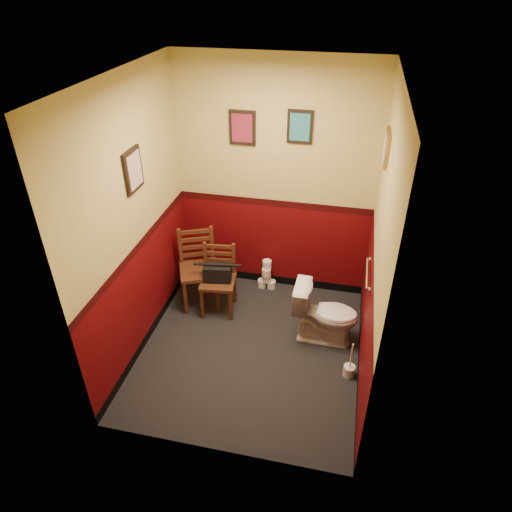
{
  "coord_description": "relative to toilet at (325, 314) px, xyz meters",
  "views": [
    {
      "loc": [
        0.8,
        -3.37,
        3.41
      ],
      "look_at": [
        0.0,
        0.25,
        1.0
      ],
      "focal_mm": 32.0,
      "sensor_mm": 36.0,
      "label": 1
    }
  ],
  "objects": [
    {
      "name": "grab_bar",
      "position": [
        0.35,
        -0.08,
        0.62
      ],
      "size": [
        0.05,
        0.56,
        0.06
      ],
      "color": "silver",
      "rests_on": "wall_right"
    },
    {
      "name": "wall_front",
      "position": [
        -0.72,
        -1.53,
        1.02
      ],
      "size": [
        2.2,
        0.0,
        2.7
      ],
      "primitive_type": "cube",
      "rotation": [
        -1.57,
        0.0,
        0.0
      ],
      "color": "#50060A",
      "rests_on": "ground"
    },
    {
      "name": "toilet",
      "position": [
        0.0,
        0.0,
        0.0
      ],
      "size": [
        0.69,
        0.4,
        0.66
      ],
      "primitive_type": "imported",
      "rotation": [
        0.0,
        0.0,
        1.54
      ],
      "color": "white",
      "rests_on": "floor"
    },
    {
      "name": "chair_right",
      "position": [
        -1.22,
        0.26,
        0.07
      ],
      "size": [
        0.42,
        0.42,
        0.8
      ],
      "rotation": [
        0.0,
        0.0,
        0.12
      ],
      "color": "#4C2716",
      "rests_on": "floor"
    },
    {
      "name": "floor",
      "position": [
        -0.72,
        -0.33,
        -0.33
      ],
      "size": [
        2.2,
        2.4,
        0.0
      ],
      "primitive_type": "cube",
      "color": "black",
      "rests_on": "ground"
    },
    {
      "name": "ceiling",
      "position": [
        -0.72,
        -0.33,
        2.37
      ],
      "size": [
        2.2,
        2.4,
        0.0
      ],
      "primitive_type": "cube",
      "rotation": [
        3.14,
        0.0,
        0.0
      ],
      "color": "silver",
      "rests_on": "ground"
    },
    {
      "name": "framed_print_right",
      "position": [
        0.36,
        0.27,
        1.72
      ],
      "size": [
        0.04,
        0.34,
        0.28
      ],
      "color": "olive",
      "rests_on": "wall_right"
    },
    {
      "name": "toilet_brush",
      "position": [
        0.29,
        -0.47,
        -0.26
      ],
      "size": [
        0.12,
        0.12,
        0.41
      ],
      "color": "silver",
      "rests_on": "floor"
    },
    {
      "name": "wall_left",
      "position": [
        -1.82,
        -0.33,
        1.02
      ],
      "size": [
        0.0,
        2.4,
        2.7
      ],
      "primitive_type": "cube",
      "rotation": [
        1.57,
        0.0,
        1.57
      ],
      "color": "#50060A",
      "rests_on": "ground"
    },
    {
      "name": "wall_back",
      "position": [
        -0.72,
        0.87,
        1.02
      ],
      "size": [
        2.2,
        0.0,
        2.7
      ],
      "primitive_type": "cube",
      "rotation": [
        1.57,
        0.0,
        0.0
      ],
      "color": "#50060A",
      "rests_on": "ground"
    },
    {
      "name": "framed_print_left",
      "position": [
        -1.8,
        -0.23,
        1.52
      ],
      "size": [
        0.04,
        0.3,
        0.38
      ],
      "color": "black",
      "rests_on": "wall_left"
    },
    {
      "name": "wall_right",
      "position": [
        0.38,
        -0.33,
        1.02
      ],
      "size": [
        0.0,
        2.4,
        2.7
      ],
      "primitive_type": "cube",
      "rotation": [
        1.57,
        0.0,
        -1.57
      ],
      "color": "#50060A",
      "rests_on": "ground"
    },
    {
      "name": "handbag",
      "position": [
        -1.22,
        0.22,
        0.18
      ],
      "size": [
        0.32,
        0.19,
        0.22
      ],
      "rotation": [
        0.0,
        0.0,
        0.15
      ],
      "color": "black",
      "rests_on": "chair_right"
    },
    {
      "name": "tp_stack",
      "position": [
        -0.77,
        0.76,
        -0.17
      ],
      "size": [
        0.22,
        0.14,
        0.39
      ],
      "color": "silver",
      "rests_on": "floor"
    },
    {
      "name": "framed_print_back_a",
      "position": [
        -1.07,
        0.85,
        1.62
      ],
      "size": [
        0.28,
        0.04,
        0.36
      ],
      "color": "black",
      "rests_on": "wall_back"
    },
    {
      "name": "chair_left",
      "position": [
        -1.49,
        0.35,
        0.12
      ],
      "size": [
        0.55,
        0.55,
        0.9
      ],
      "rotation": [
        0.0,
        0.0,
        0.4
      ],
      "color": "#4C2716",
      "rests_on": "floor"
    },
    {
      "name": "framed_print_back_b",
      "position": [
        -0.47,
        0.85,
        1.67
      ],
      "size": [
        0.26,
        0.04,
        0.34
      ],
      "color": "black",
      "rests_on": "wall_back"
    }
  ]
}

